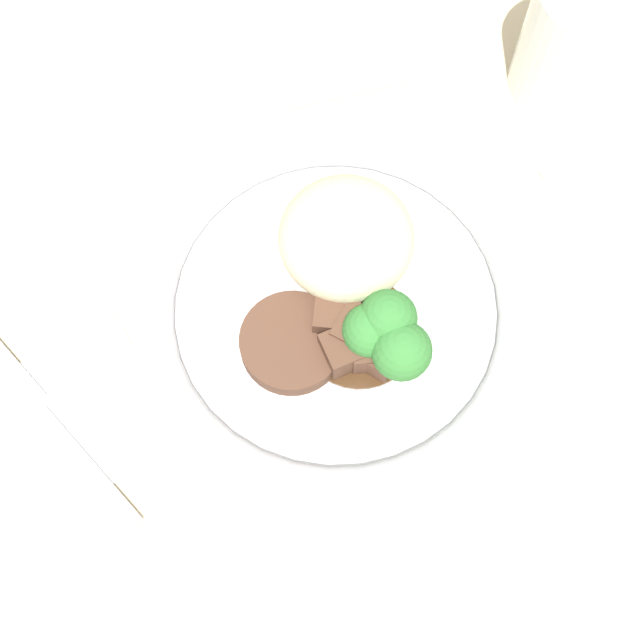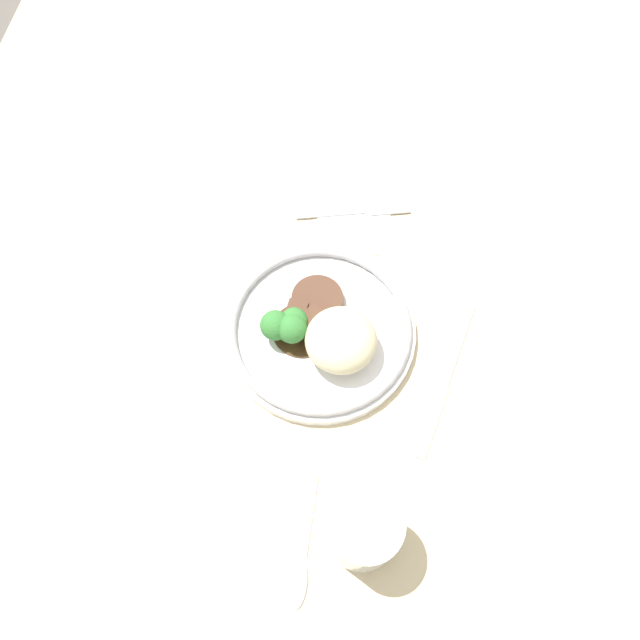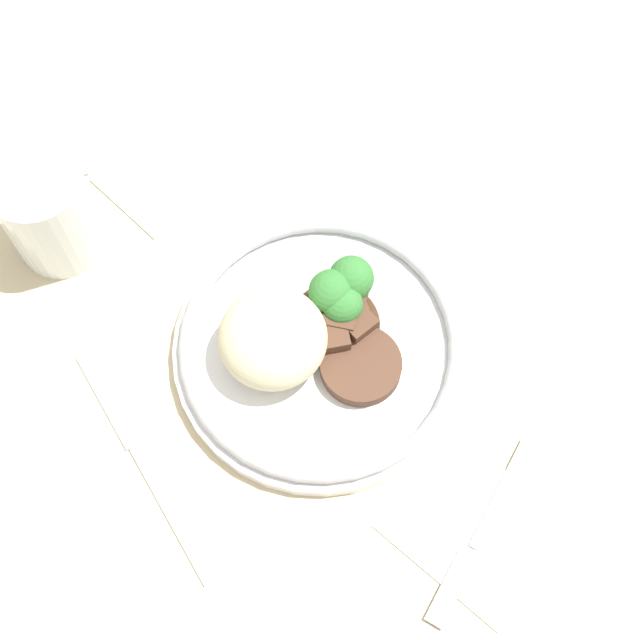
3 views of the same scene
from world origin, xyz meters
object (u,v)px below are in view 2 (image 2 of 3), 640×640
at_px(plate, 321,330).
at_px(fork, 366,212).
at_px(knife, 446,384).
at_px(juice_glass, 363,530).
at_px(spoon, 302,568).

bearing_deg(plate, fork, 168.82).
relative_size(plate, fork, 1.55).
xyz_separation_m(fork, knife, (0.26, 0.13, -0.00)).
bearing_deg(juice_glass, spoon, -55.58).
relative_size(juice_glass, fork, 0.62).
distance_m(plate, spoon, 0.30).
height_order(plate, juice_glass, juice_glass).
relative_size(plate, spoon, 1.72).
height_order(fork, spoon, same).
xyz_separation_m(juice_glass, fork, (-0.46, -0.04, -0.05)).
bearing_deg(juice_glass, plate, -162.47).
xyz_separation_m(plate, spoon, (0.29, 0.01, -0.02)).
bearing_deg(plate, juice_glass, 17.53).
bearing_deg(knife, juice_glass, -9.33).
bearing_deg(plate, spoon, 2.91).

